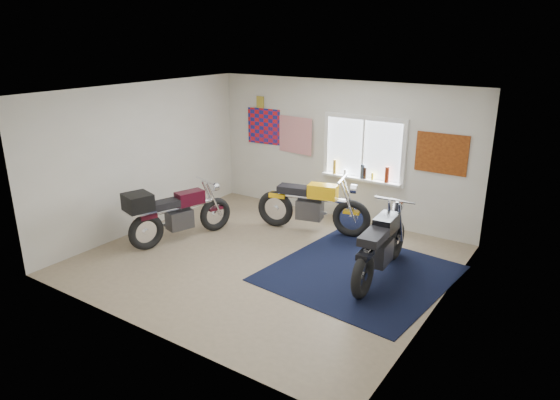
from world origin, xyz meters
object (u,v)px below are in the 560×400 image
Objects in this scene: navy_rug at (359,273)px; yellow_triumph at (312,207)px; black_chrome_bike at (380,247)px; maroon_tourer at (173,213)px.

yellow_triumph is at bearing 143.66° from navy_rug.
yellow_triumph is 1.01× the size of black_chrome_bike.
navy_rug is 1.93m from yellow_triumph.
maroon_tourer reaches higher than navy_rug.
yellow_triumph is at bearing 56.47° from black_chrome_bike.
black_chrome_bike is at bearing -60.89° from maroon_tourer.
navy_rug is 0.55m from black_chrome_bike.
maroon_tourer is at bearing 98.37° from black_chrome_bike.
black_chrome_bike is at bearing 17.98° from navy_rug.
navy_rug is 1.30× the size of maroon_tourer.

